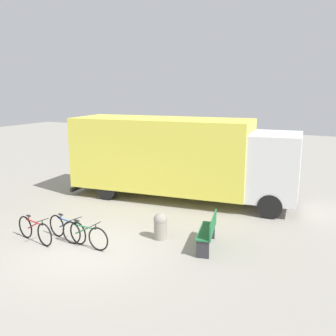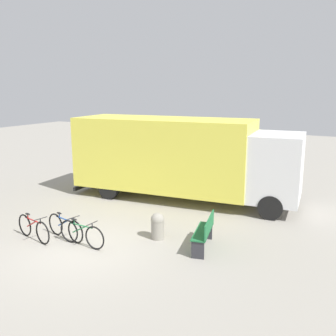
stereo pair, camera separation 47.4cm
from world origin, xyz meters
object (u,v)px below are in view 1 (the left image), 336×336
(park_bench, at_px, (209,231))
(bicycle_near, at_px, (35,230))
(bicycle_middle, at_px, (67,229))
(delivery_truck, at_px, (179,156))
(bollard_near_bench, at_px, (160,225))
(bicycle_far, at_px, (84,235))

(park_bench, xyz_separation_m, bicycle_near, (-4.68, -1.84, -0.14))
(bicycle_near, relative_size, bicycle_middle, 1.00)
(delivery_truck, xyz_separation_m, bicycle_middle, (-1.18, -5.32, -1.41))
(bollard_near_bench, bearing_deg, delivery_truck, 106.96)
(bollard_near_bench, bearing_deg, bicycle_middle, -151.34)
(park_bench, bearing_deg, delivery_truck, 21.38)
(delivery_truck, bearing_deg, bicycle_far, -100.17)
(bollard_near_bench, bearing_deg, bicycle_near, -150.16)
(bicycle_far, bearing_deg, bicycle_near, -165.07)
(delivery_truck, distance_m, bollard_near_bench, 4.40)
(delivery_truck, relative_size, bicycle_near, 5.62)
(park_bench, relative_size, bollard_near_bench, 1.91)
(park_bench, xyz_separation_m, bicycle_far, (-3.15, -1.49, -0.14))
(delivery_truck, relative_size, bicycle_far, 5.53)
(bicycle_far, bearing_deg, park_bench, 27.68)
(bicycle_near, distance_m, bicycle_middle, 0.92)
(delivery_truck, distance_m, bicycle_middle, 5.63)
(delivery_truck, bearing_deg, park_bench, -61.42)
(delivery_truck, relative_size, bollard_near_bench, 11.42)
(park_bench, relative_size, bicycle_middle, 0.94)
(delivery_truck, bearing_deg, bicycle_near, -114.35)
(park_bench, bearing_deg, bollard_near_bench, 77.58)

